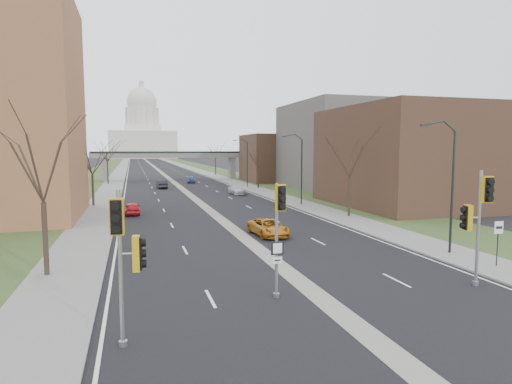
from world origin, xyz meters
name	(u,v)px	position (x,y,z in m)	size (l,w,h in m)	color
ground	(327,303)	(0.00, 0.00, 0.00)	(700.00, 700.00, 0.00)	black
road_surface	(155,167)	(0.00, 150.00, 0.01)	(20.00, 600.00, 0.01)	black
median_strip	(155,167)	(0.00, 150.00, 0.00)	(1.20, 600.00, 0.02)	gray
sidewalk_right	(187,167)	(12.00, 150.00, 0.06)	(4.00, 600.00, 0.12)	gray
sidewalk_left	(122,168)	(-12.00, 150.00, 0.06)	(4.00, 600.00, 0.12)	gray
grass_verge_right	(202,167)	(18.00, 150.00, 0.05)	(8.00, 600.00, 0.10)	#29401D
grass_verge_left	(105,168)	(-18.00, 150.00, 0.05)	(8.00, 600.00, 0.10)	#29401D
commercial_block_near	(407,157)	(24.00, 28.00, 6.00)	(16.00, 20.00, 12.00)	#443020
commercial_block_mid	(344,146)	(28.00, 52.00, 7.50)	(18.00, 22.00, 15.00)	#5C5954
commercial_block_far	(279,158)	(22.00, 70.00, 5.00)	(14.00, 14.00, 10.00)	#443020
pedestrian_bridge	(171,159)	(0.00, 80.00, 4.84)	(34.00, 3.00, 6.45)	slate
capitol	(143,133)	(0.00, 320.00, 18.60)	(48.00, 42.00, 55.75)	beige
streetlight_near	(444,149)	(10.99, 6.00, 6.95)	(2.61, 0.20, 8.70)	black
streetlight_mid	(296,149)	(10.99, 32.00, 6.95)	(2.61, 0.20, 8.70)	black
streetlight_far	(243,149)	(10.99, 58.00, 6.95)	(2.61, 0.20, 8.70)	black
tree_left_a	(41,156)	(-13.00, 8.00, 6.64)	(7.20, 7.20, 9.40)	#382B21
tree_left_b	(92,155)	(-13.00, 38.00, 6.23)	(6.75, 6.75, 8.81)	#382B21
tree_left_c	(107,149)	(-13.00, 72.00, 7.04)	(7.65, 7.65, 9.99)	#382B21
tree_right_a	(350,152)	(13.00, 22.00, 6.64)	(7.20, 7.20, 9.40)	#382B21
tree_right_b	(258,156)	(13.00, 55.00, 5.82)	(6.30, 6.30, 8.22)	#382B21
tree_right_c	(215,149)	(13.00, 95.00, 7.04)	(7.65, 7.65, 9.99)	#382B21
signal_pole_left	(125,246)	(-8.64, -2.12, 3.68)	(1.07, 0.97, 5.61)	gray
signal_pole_median	(279,219)	(-1.96, 1.06, 3.78)	(0.63, 0.88, 5.42)	gray
signal_pole_right	(478,211)	(8.18, 0.02, 3.88)	(0.99, 1.24, 5.92)	gray
speed_limit_sign	(498,235)	(12.14, 2.52, 1.95)	(0.58, 0.08, 2.66)	black
car_left_near	(132,208)	(-8.44, 29.99, 0.66)	(1.56, 3.87, 1.32)	#B4141F
car_left_far	(162,184)	(-3.35, 60.21, 0.74)	(1.57, 4.51, 1.48)	black
car_right_near	(268,227)	(2.13, 15.31, 0.67)	(2.22, 4.82, 1.34)	#B26913
car_right_mid	(237,190)	(7.08, 46.60, 0.69)	(1.93, 4.75, 1.38)	#B7B9BF
car_right_far	(191,180)	(3.28, 70.86, 0.66)	(1.55, 3.85, 1.31)	navy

